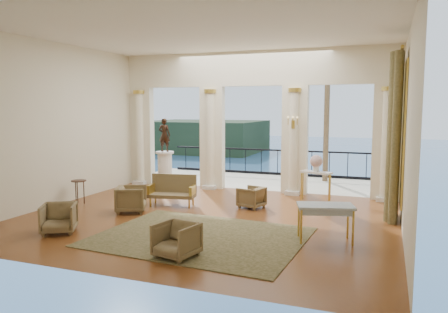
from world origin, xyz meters
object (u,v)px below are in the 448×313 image
at_px(armchair_a, 59,217).
at_px(game_table, 325,208).
at_px(settee, 173,190).
at_px(armchair_c, 251,196).
at_px(side_table, 79,184).
at_px(statue, 164,135).
at_px(console_table, 316,176).
at_px(armchair_d, 131,198).
at_px(armchair_b, 176,238).
at_px(pedestal, 165,170).

xyz_separation_m(armchair_a, game_table, (5.51, 1.42, 0.33)).
bearing_deg(settee, armchair_c, 1.30).
bearing_deg(game_table, armchair_a, 178.17).
bearing_deg(side_table, armchair_c, 14.84).
height_order(statue, console_table, statue).
height_order(game_table, statue, statue).
bearing_deg(settee, armchair_d, -129.84).
height_order(armchair_b, armchair_c, armchair_b).
xyz_separation_m(armchair_b, pedestal, (-3.59, 6.23, 0.23)).
bearing_deg(armchair_d, game_table, -123.64).
distance_m(game_table, statue, 7.46).
bearing_deg(armchair_c, pedestal, -103.06).
bearing_deg(statue, settee, 119.51).
height_order(armchair_c, settee, settee).
bearing_deg(armchair_d, statue, -10.56).
distance_m(armchair_a, side_table, 2.93).
bearing_deg(side_table, console_table, 24.56).
distance_m(pedestal, statue, 1.20).
height_order(armchair_d, console_table, console_table).
bearing_deg(console_table, armchair_a, -113.42).
height_order(armchair_b, console_table, console_table).
xyz_separation_m(armchair_c, console_table, (1.49, 1.58, 0.39)).
distance_m(armchair_a, settee, 3.48).
bearing_deg(armchair_b, statue, 132.37).
relative_size(armchair_a, armchair_b, 1.01).
height_order(armchair_a, armchair_c, armchair_a).
xyz_separation_m(armchair_d, statue, (-0.91, 3.53, 1.41)).
height_order(armchair_d, settee, settee).
bearing_deg(console_table, armchair_c, -115.19).
distance_m(armchair_b, settee, 4.34).
bearing_deg(statue, armchair_a, 91.72).
bearing_deg(console_table, settee, -132.95).
height_order(game_table, console_table, console_table).
xyz_separation_m(game_table, side_table, (-7.00, 1.09, -0.11)).
distance_m(armchair_d, side_table, 1.95).
bearing_deg(side_table, armchair_d, -9.34).
xyz_separation_m(armchair_a, armchair_d, (0.43, 2.20, 0.02)).
relative_size(settee, pedestal, 1.11).
bearing_deg(armchair_c, side_table, -60.21).
height_order(armchair_a, console_table, console_table).
height_order(armchair_b, side_table, armchair_b).
relative_size(armchair_b, armchair_d, 0.94).
distance_m(armchair_b, armchair_d, 3.81).
relative_size(console_table, side_table, 1.43).
relative_size(armchair_b, statue, 0.63).
height_order(armchair_b, game_table, game_table).
relative_size(armchair_a, settee, 0.52).
relative_size(armchair_d, pedestal, 0.61).
relative_size(armchair_b, side_table, 1.05).
bearing_deg(game_table, pedestal, 128.00).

